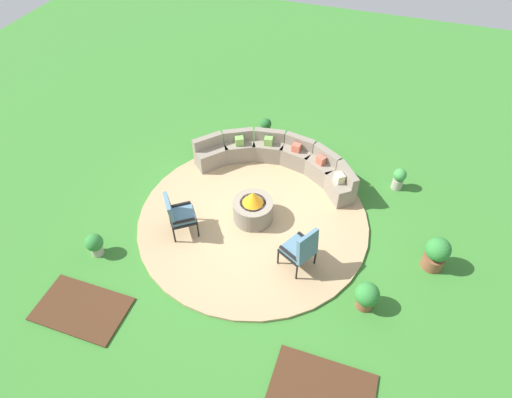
{
  "coord_description": "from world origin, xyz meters",
  "views": [
    {
      "loc": [
        2.12,
        -6.03,
        7.1
      ],
      "look_at": [
        0.0,
        0.2,
        0.45
      ],
      "focal_mm": 30.68,
      "sensor_mm": 36.0,
      "label": 1
    }
  ],
  "objects": [
    {
      "name": "potted_plant_4",
      "position": [
        3.75,
        -0.02,
        0.41
      ],
      "size": [
        0.48,
        0.48,
        0.76
      ],
      "color": "brown",
      "rests_on": "ground_plane"
    },
    {
      "name": "patio_circle",
      "position": [
        0.0,
        0.0,
        0.03
      ],
      "size": [
        4.98,
        4.98,
        0.06
      ],
      "primitive_type": "cylinder",
      "color": "tan",
      "rests_on": "ground_plane"
    },
    {
      "name": "potted_plant_2",
      "position": [
        -2.68,
        -1.88,
        0.29
      ],
      "size": [
        0.36,
        0.36,
        0.52
      ],
      "color": "#A89E8E",
      "rests_on": "ground_plane"
    },
    {
      "name": "potted_plant_3",
      "position": [
        -0.65,
        2.9,
        0.31
      ],
      "size": [
        0.29,
        0.29,
        0.57
      ],
      "color": "#A89E8E",
      "rests_on": "ground_plane"
    },
    {
      "name": "fire_pit",
      "position": [
        0.0,
        0.0,
        0.36
      ],
      "size": [
        0.86,
        0.86,
        0.76
      ],
      "color": "gray",
      "rests_on": "patio_circle"
    },
    {
      "name": "potted_plant_0",
      "position": [
        2.62,
        -1.35,
        0.33
      ],
      "size": [
        0.45,
        0.45,
        0.6
      ],
      "color": "brown",
      "rests_on": "ground_plane"
    },
    {
      "name": "lounge_chair_front_right",
      "position": [
        1.28,
        -0.91,
        0.6
      ],
      "size": [
        0.75,
        0.76,
        1.04
      ],
      "rotation": [
        0.0,
        0.0,
        7.36
      ],
      "color": "black",
      "rests_on": "patio_circle"
    },
    {
      "name": "mulch_bed_right",
      "position": [
        2.24,
        -3.1,
        0.02
      ],
      "size": [
        1.64,
        1.02,
        0.04
      ],
      "primitive_type": "cube",
      "color": "#472B19",
      "rests_on": "ground_plane"
    },
    {
      "name": "mulch_bed_left",
      "position": [
        -2.24,
        -3.1,
        0.02
      ],
      "size": [
        1.64,
        1.02,
        0.04
      ],
      "primitive_type": "cube",
      "color": "#472B19",
      "rests_on": "ground_plane"
    },
    {
      "name": "curved_stone_bench",
      "position": [
        0.06,
        1.72,
        0.37
      ],
      "size": [
        3.97,
        1.47,
        0.74
      ],
      "color": "gray",
      "rests_on": "patio_circle"
    },
    {
      "name": "potted_plant_1",
      "position": [
        2.85,
        2.04,
        0.3
      ],
      "size": [
        0.3,
        0.3,
        0.55
      ],
      "color": "#A89E8E",
      "rests_on": "ground_plane"
    },
    {
      "name": "lounge_chair_front_left",
      "position": [
        -1.32,
        -0.85,
        0.6
      ],
      "size": [
        0.75,
        0.76,
        1.0
      ],
      "rotation": [
        0.0,
        0.0,
        5.35
      ],
      "color": "black",
      "rests_on": "patio_circle"
    },
    {
      "name": "ground_plane",
      "position": [
        0.0,
        0.0,
        0.0
      ],
      "size": [
        24.0,
        24.0,
        0.0
      ],
      "primitive_type": "plane",
      "color": "#387A2D"
    }
  ]
}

